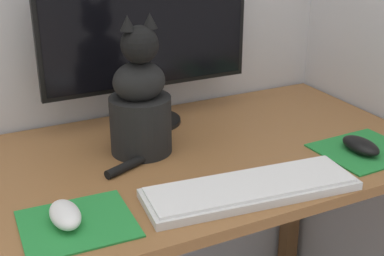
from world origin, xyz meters
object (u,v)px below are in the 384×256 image
computer_mouse_left (65,215)px  cat (140,103)px  keyboard (251,188)px  monitor (147,35)px  computer_mouse_right (361,145)px

computer_mouse_left → cat: cat is taller
keyboard → cat: size_ratio=1.39×
monitor → computer_mouse_right: 0.60m
computer_mouse_right → keyboard: bearing=-172.0°
computer_mouse_left → computer_mouse_right: computer_mouse_left is taller
computer_mouse_left → computer_mouse_right: size_ratio=0.93×
cat → keyboard: bearing=-69.2°
monitor → computer_mouse_right: monitor is taller
computer_mouse_left → computer_mouse_right: (0.72, -0.01, -0.00)m
cat → computer_mouse_right: bearing=-30.4°
keyboard → computer_mouse_left: (-0.38, 0.05, 0.01)m
computer_mouse_left → cat: bearing=44.1°
computer_mouse_left → computer_mouse_right: 0.72m
monitor → keyboard: bearing=-85.2°
keyboard → cat: (-0.13, 0.29, 0.11)m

